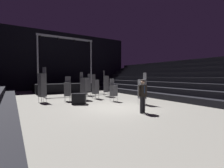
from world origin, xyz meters
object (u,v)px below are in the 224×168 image
(stage_riser, at_px, (63,87))
(chair_stack_front_right, at_px, (68,89))
(equipment_road_case, at_px, (79,99))
(chair_stack_mid_centre, at_px, (95,86))
(man_with_tie, at_px, (143,94))
(chair_stack_front_left, at_px, (88,85))
(chair_stack_mid_left, at_px, (84,86))
(chair_stack_mid_right, at_px, (42,85))
(chair_stack_rear_left, at_px, (142,89))
(chair_stack_rear_centre, at_px, (114,90))
(chair_stack_rear_right, at_px, (106,84))

(stage_riser, height_order, chair_stack_front_right, stage_riser)
(equipment_road_case, bearing_deg, stage_riser, 81.27)
(chair_stack_front_right, height_order, chair_stack_mid_centre, chair_stack_mid_centre)
(stage_riser, relative_size, man_with_tie, 3.69)
(chair_stack_front_left, distance_m, chair_stack_mid_left, 2.59)
(chair_stack_front_right, bearing_deg, chair_stack_front_left, -112.07)
(stage_riser, relative_size, chair_stack_mid_right, 2.49)
(chair_stack_front_right, distance_m, chair_stack_rear_left, 5.57)
(stage_riser, distance_m, chair_stack_rear_centre, 9.21)
(chair_stack_front_right, relative_size, chair_stack_rear_left, 0.88)
(chair_stack_rear_right, distance_m, chair_stack_rear_centre, 3.04)
(chair_stack_mid_centre, height_order, chair_stack_rear_centre, chair_stack_mid_centre)
(stage_riser, height_order, equipment_road_case, stage_riser)
(man_with_tie, xyz_separation_m, chair_stack_mid_left, (-0.84, 5.88, 0.13))
(stage_riser, bearing_deg, man_with_tie, -87.87)
(man_with_tie, bearing_deg, chair_stack_front_right, -76.31)
(chair_stack_rear_left, bearing_deg, chair_stack_mid_left, 47.93)
(chair_stack_front_left, bearing_deg, chair_stack_rear_left, 177.07)
(chair_stack_mid_right, bearing_deg, man_with_tie, -172.69)
(chair_stack_mid_centre, distance_m, equipment_road_case, 2.86)
(chair_stack_mid_left, xyz_separation_m, chair_stack_mid_centre, (1.10, 0.16, -0.08))
(chair_stack_mid_centre, bearing_deg, chair_stack_front_right, -101.12)
(chair_stack_front_left, distance_m, chair_stack_rear_right, 1.82)
(man_with_tie, xyz_separation_m, chair_stack_mid_centre, (0.26, 6.04, 0.05))
(stage_riser, bearing_deg, chair_stack_mid_centre, -83.92)
(chair_stack_mid_right, height_order, chair_stack_rear_left, chair_stack_mid_right)
(chair_stack_front_left, relative_size, chair_stack_rear_right, 0.89)
(chair_stack_front_left, bearing_deg, chair_stack_mid_right, 97.71)
(stage_riser, bearing_deg, chair_stack_front_left, -79.05)
(chair_stack_rear_left, xyz_separation_m, chair_stack_rear_centre, (-0.94, 2.10, -0.21))
(chair_stack_front_left, relative_size, chair_stack_front_right, 1.14)
(chair_stack_mid_centre, relative_size, equipment_road_case, 2.28)
(chair_stack_mid_left, distance_m, chair_stack_mid_right, 3.04)
(chair_stack_front_right, distance_m, chair_stack_rear_centre, 3.48)
(stage_riser, height_order, chair_stack_rear_centre, stage_riser)
(chair_stack_rear_left, bearing_deg, chair_stack_rear_right, 14.75)
(equipment_road_case, bearing_deg, chair_stack_front_left, 58.99)
(chair_stack_mid_right, distance_m, chair_stack_rear_left, 7.14)
(stage_riser, relative_size, chair_stack_front_right, 3.39)
(chair_stack_mid_centre, bearing_deg, man_with_tie, -16.47)
(chair_stack_front_right, xyz_separation_m, chair_stack_mid_left, (1.29, -0.04, 0.17))
(stage_riser, height_order, chair_stack_mid_centre, stage_riser)
(stage_riser, height_order, man_with_tie, stage_riser)
(chair_stack_front_left, height_order, chair_stack_mid_centre, chair_stack_front_left)
(stage_riser, xyz_separation_m, chair_stack_rear_right, (2.26, -6.28, 0.58))
(stage_riser, height_order, chair_stack_mid_right, stage_riser)
(chair_stack_rear_right, bearing_deg, chair_stack_front_left, -95.61)
(chair_stack_mid_right, xyz_separation_m, chair_stack_rear_left, (5.54, -4.50, -0.21))
(chair_stack_mid_left, distance_m, chair_stack_rear_centre, 2.50)
(man_with_tie, bearing_deg, chair_stack_mid_left, -87.95)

